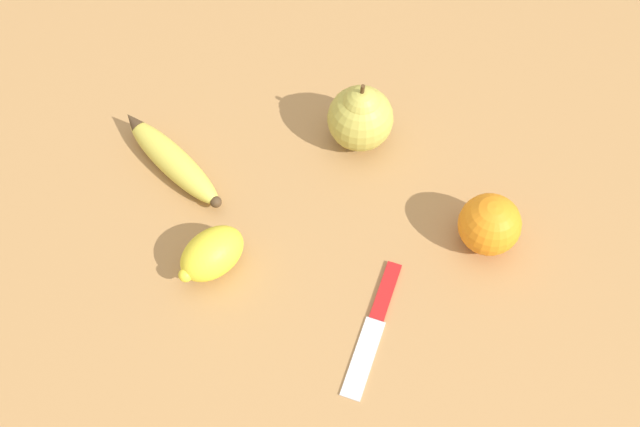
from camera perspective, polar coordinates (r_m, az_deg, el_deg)
name	(u,v)px	position (r m, az deg, el deg)	size (l,w,h in m)	color
ground_plane	(291,237)	(0.87, -2.21, -1.82)	(3.00, 3.00, 0.00)	#A87A47
banana	(172,160)	(0.92, -11.21, 4.01)	(0.09, 0.17, 0.04)	#DBCC4C
orange	(490,224)	(0.86, 12.79, -0.82)	(0.07, 0.07, 0.07)	orange
pear	(361,116)	(0.91, 3.11, 7.42)	(0.08, 0.08, 0.10)	#B7AD47
lemon	(212,255)	(0.83, -8.21, -3.17)	(0.09, 0.08, 0.05)	yellow
paring_knife	(375,322)	(0.82, 4.22, -8.25)	(0.13, 0.14, 0.01)	silver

